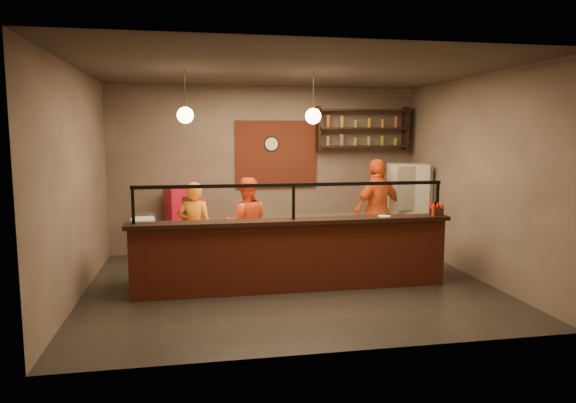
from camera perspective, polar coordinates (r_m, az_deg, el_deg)
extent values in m
plane|color=black|center=(7.91, 0.18, -9.25)|extent=(6.00, 6.00, 0.00)
plane|color=#3C352E|center=(7.65, 0.19, 14.41)|extent=(6.00, 6.00, 0.00)
plane|color=#776357|center=(10.07, -2.45, 3.57)|extent=(6.00, 0.00, 6.00)
plane|color=#776357|center=(7.65, -22.49, 1.85)|extent=(0.00, 5.00, 5.00)
plane|color=#776357|center=(8.68, 20.05, 2.54)|extent=(0.00, 5.00, 5.00)
plane|color=#776357|center=(5.19, 5.28, 0.05)|extent=(6.00, 0.00, 6.00)
cube|color=maroon|center=(10.06, -1.30, 5.28)|extent=(1.60, 0.04, 1.30)
cube|color=maroon|center=(7.50, 0.60, -6.22)|extent=(4.60, 0.25, 1.00)
cube|color=black|center=(7.39, 0.61, -2.23)|extent=(4.70, 0.37, 0.06)
cube|color=gray|center=(7.99, -0.09, -5.93)|extent=(4.60, 0.75, 0.85)
cube|color=white|center=(7.90, -0.09, -2.75)|extent=(4.60, 0.75, 0.05)
cube|color=white|center=(7.35, 0.61, -0.07)|extent=(4.40, 0.02, 0.50)
cube|color=black|center=(7.32, 0.61, 1.87)|extent=(4.50, 0.05, 0.05)
cube|color=black|center=(7.26, -16.84, -0.48)|extent=(0.04, 0.04, 0.50)
cube|color=black|center=(7.35, 0.61, -0.07)|extent=(0.04, 0.04, 0.50)
cube|color=black|center=(8.07, 16.26, 0.29)|extent=(0.04, 0.04, 0.50)
cube|color=black|center=(10.32, 8.24, 6.09)|extent=(1.80, 0.28, 0.04)
cube|color=black|center=(10.32, 8.28, 8.03)|extent=(1.80, 0.28, 0.04)
cube|color=black|center=(10.33, 8.31, 9.97)|extent=(1.80, 0.28, 0.04)
cube|color=black|center=(10.07, 3.37, 8.11)|extent=(0.04, 0.28, 0.85)
cube|color=black|center=(10.64, 12.92, 7.90)|extent=(0.04, 0.28, 0.85)
cylinder|color=black|center=(10.03, -1.87, 6.41)|extent=(0.30, 0.04, 0.30)
cylinder|color=black|center=(7.68, -11.41, 11.98)|extent=(0.01, 0.01, 0.60)
sphere|color=#F5C986|center=(7.66, -11.35, 9.38)|extent=(0.24, 0.24, 0.24)
cylinder|color=black|center=(7.89, 2.83, 11.99)|extent=(0.01, 0.01, 0.60)
sphere|color=#F5C986|center=(7.87, 2.81, 9.45)|extent=(0.24, 0.24, 0.24)
imported|color=orange|center=(8.40, -10.30, -3.03)|extent=(0.63, 0.49, 1.53)
imported|color=red|center=(8.68, -4.64, -2.48)|extent=(0.78, 0.61, 1.57)
imported|color=#E94D15|center=(9.42, 9.93, -0.93)|extent=(1.17, 0.85, 1.85)
cube|color=beige|center=(10.07, 13.05, -0.82)|extent=(0.88, 0.85, 1.73)
cube|color=red|center=(9.74, -11.60, -2.29)|extent=(0.70, 0.67, 1.31)
cylinder|color=silver|center=(8.22, 6.43, -2.19)|extent=(0.65, 0.65, 0.01)
cube|color=silver|center=(7.76, -15.86, -2.49)|extent=(0.35, 0.31, 0.14)
cube|color=white|center=(8.00, -15.66, -2.20)|extent=(0.31, 0.26, 0.14)
cube|color=white|center=(7.77, -15.86, -2.44)|extent=(0.37, 0.33, 0.15)
cylinder|color=yellow|center=(7.89, -5.49, -2.41)|extent=(0.29, 0.21, 0.05)
cube|color=black|center=(8.08, 16.13, -1.08)|extent=(0.24, 0.21, 0.11)
cylinder|color=black|center=(8.08, 15.88, -0.75)|extent=(0.06, 0.06, 0.20)
cylinder|color=silver|center=(7.77, 10.64, -1.62)|extent=(0.20, 0.20, 0.01)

